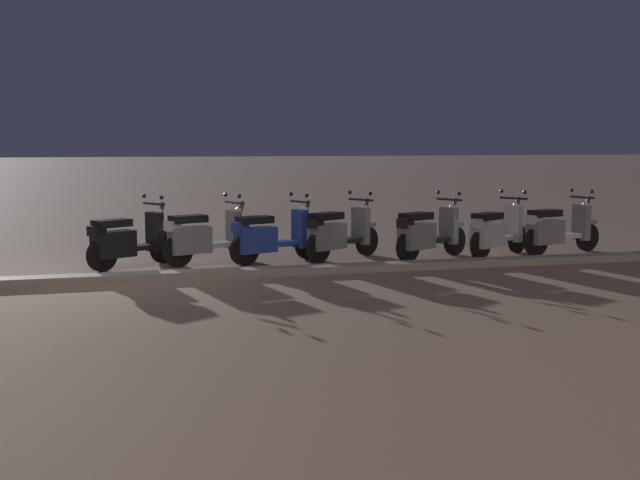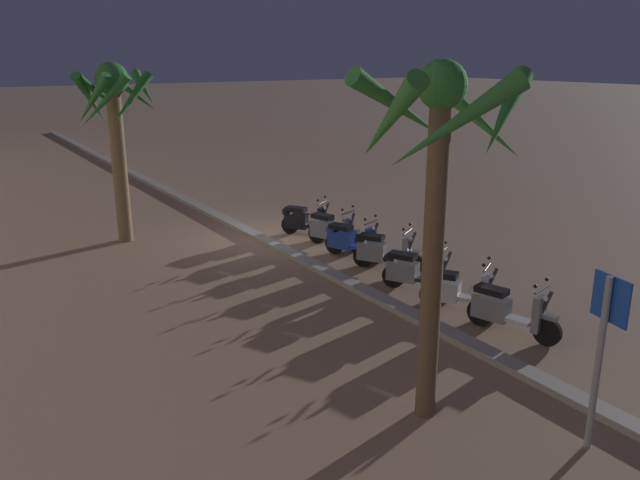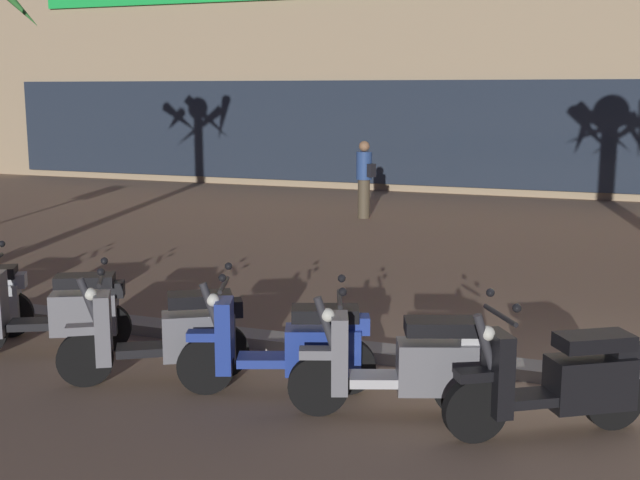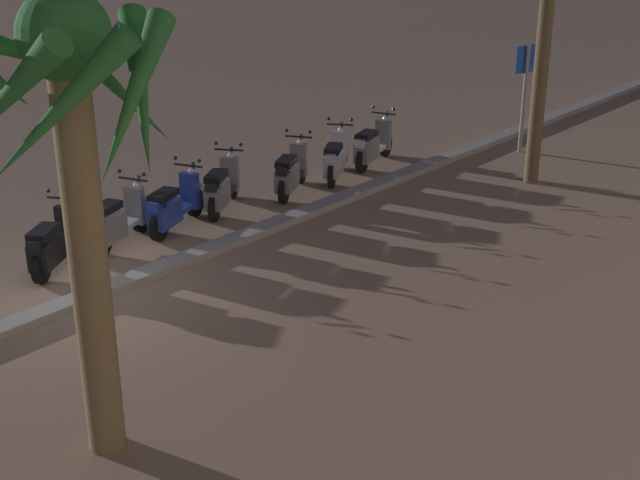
# 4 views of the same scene
# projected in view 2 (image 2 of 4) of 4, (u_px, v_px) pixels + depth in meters

# --- Properties ---
(ground_plane) EXTENTS (200.00, 200.00, 0.00)m
(ground_plane) POSITION_uv_depth(u_px,v_px,m) (264.00, 239.00, 17.83)
(ground_plane) COLOR #93755B
(curb_strip) EXTENTS (60.00, 0.36, 0.12)m
(curb_strip) POSITION_uv_depth(u_px,v_px,m) (260.00, 238.00, 17.75)
(curb_strip) COLOR gray
(curb_strip) RESTS_ON ground
(scooter_grey_gap_after_mid) EXTENTS (1.80, 0.76, 1.17)m
(scooter_grey_gap_after_mid) POSITION_uv_depth(u_px,v_px,m) (506.00, 310.00, 11.73)
(scooter_grey_gap_after_mid) COLOR black
(scooter_grey_gap_after_mid) RESTS_ON ground
(scooter_silver_mid_centre) EXTENTS (1.56, 1.03, 1.17)m
(scooter_silver_mid_centre) POSITION_uv_depth(u_px,v_px,m) (456.00, 291.00, 12.72)
(scooter_silver_mid_centre) COLOR black
(scooter_silver_mid_centre) RESTS_ON ground
(scooter_grey_last_in_row) EXTENTS (1.64, 0.96, 1.17)m
(scooter_grey_last_in_row) POSITION_uv_depth(u_px,v_px,m) (415.00, 272.00, 13.79)
(scooter_grey_last_in_row) COLOR black
(scooter_grey_last_in_row) RESTS_ON ground
(scooter_grey_second_in_line) EXTENTS (1.58, 1.04, 1.17)m
(scooter_grey_second_in_line) POSITION_uv_depth(u_px,v_px,m) (383.00, 252.00, 15.20)
(scooter_grey_second_in_line) COLOR black
(scooter_grey_second_in_line) RESTS_ON ground
(scooter_blue_mid_front) EXTENTS (1.73, 0.85, 1.17)m
(scooter_blue_mid_front) POSITION_uv_depth(u_px,v_px,m) (350.00, 240.00, 16.14)
(scooter_blue_mid_front) COLOR black
(scooter_blue_mid_front) RESTS_ON ground
(scooter_grey_far_back) EXTENTS (1.68, 0.82, 1.17)m
(scooter_grey_far_back) POSITION_uv_depth(u_px,v_px,m) (331.00, 230.00, 17.10)
(scooter_grey_far_back) COLOR black
(scooter_grey_far_back) RESTS_ON ground
(scooter_black_lead_nearest) EXTENTS (1.50, 1.03, 1.17)m
(scooter_black_lead_nearest) POSITION_uv_depth(u_px,v_px,m) (305.00, 221.00, 18.08)
(scooter_black_lead_nearest) COLOR black
(scooter_black_lead_nearest) RESTS_ON ground
(crossing_sign) EXTENTS (0.59, 0.18, 2.40)m
(crossing_sign) POSITION_uv_depth(u_px,v_px,m) (602.00, 343.00, 7.98)
(crossing_sign) COLOR #939399
(crossing_sign) RESTS_ON ground
(palm_tree_mid_walkway) EXTENTS (2.25, 2.37, 4.96)m
(palm_tree_mid_walkway) POSITION_uv_depth(u_px,v_px,m) (440.00, 154.00, 8.10)
(palm_tree_mid_walkway) COLOR brown
(palm_tree_mid_walkway) RESTS_ON ground
(palm_tree_near_sign) EXTENTS (2.26, 2.30, 4.83)m
(palm_tree_near_sign) POSITION_uv_depth(u_px,v_px,m) (115.00, 111.00, 16.74)
(palm_tree_near_sign) COLOR olive
(palm_tree_near_sign) RESTS_ON ground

